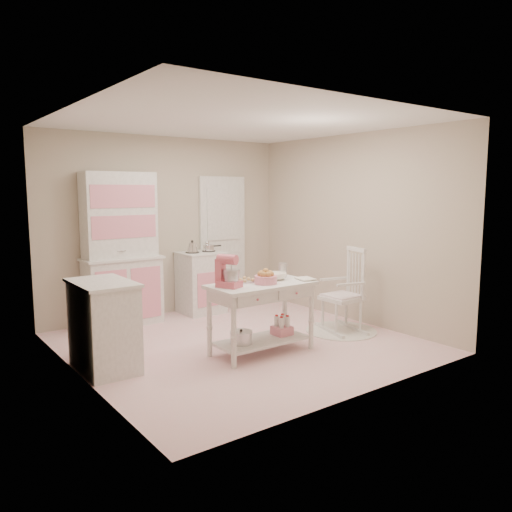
# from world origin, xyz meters

# --- Properties ---
(room_shell) EXTENTS (3.84, 3.84, 2.62)m
(room_shell) POSITION_xyz_m (0.00, 0.00, 1.65)
(room_shell) COLOR pink
(room_shell) RESTS_ON ground
(door) EXTENTS (0.82, 0.05, 2.04)m
(door) POSITION_xyz_m (0.95, 1.87, 1.02)
(door) COLOR white
(door) RESTS_ON ground
(hutch) EXTENTS (1.06, 0.50, 2.08)m
(hutch) POSITION_xyz_m (-0.81, 1.66, 1.04)
(hutch) COLOR white
(hutch) RESTS_ON ground
(stove) EXTENTS (0.62, 0.57, 0.92)m
(stove) POSITION_xyz_m (0.39, 1.61, 0.46)
(stove) COLOR white
(stove) RESTS_ON ground
(base_cabinet) EXTENTS (0.54, 0.84, 0.92)m
(base_cabinet) POSITION_xyz_m (-1.63, 0.11, 0.46)
(base_cabinet) COLOR white
(base_cabinet) RESTS_ON ground
(lace_rug) EXTENTS (0.92, 0.92, 0.01)m
(lace_rug) POSITION_xyz_m (1.34, -0.36, 0.01)
(lace_rug) COLOR white
(lace_rug) RESTS_ON ground
(rocking_chair) EXTENTS (0.65, 0.82, 1.10)m
(rocking_chair) POSITION_xyz_m (1.34, -0.36, 0.55)
(rocking_chair) COLOR white
(rocking_chair) RESTS_ON ground
(work_table) EXTENTS (1.20, 0.60, 0.80)m
(work_table) POSITION_xyz_m (-0.02, -0.42, 0.40)
(work_table) COLOR white
(work_table) RESTS_ON ground
(stand_mixer) EXTENTS (0.30, 0.34, 0.34)m
(stand_mixer) POSITION_xyz_m (-0.44, -0.40, 0.97)
(stand_mixer) COLOR #D15869
(stand_mixer) RESTS_ON work_table
(cookie_tray) EXTENTS (0.34, 0.24, 0.02)m
(cookie_tray) POSITION_xyz_m (-0.17, -0.24, 0.81)
(cookie_tray) COLOR silver
(cookie_tray) RESTS_ON work_table
(bread_basket) EXTENTS (0.25, 0.25, 0.09)m
(bread_basket) POSITION_xyz_m (0.00, -0.47, 0.85)
(bread_basket) COLOR pink
(bread_basket) RESTS_ON work_table
(mixing_bowl) EXTENTS (0.26, 0.26, 0.08)m
(mixing_bowl) POSITION_xyz_m (0.24, -0.34, 0.84)
(mixing_bowl) COLOR white
(mixing_bowl) RESTS_ON work_table
(metal_pitcher) EXTENTS (0.10, 0.10, 0.17)m
(metal_pitcher) POSITION_xyz_m (0.42, -0.26, 0.89)
(metal_pitcher) COLOR silver
(metal_pitcher) RESTS_ON work_table
(recipe_book) EXTENTS (0.21, 0.26, 0.02)m
(recipe_book) POSITION_xyz_m (0.43, -0.54, 0.81)
(recipe_book) COLOR white
(recipe_book) RESTS_ON work_table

